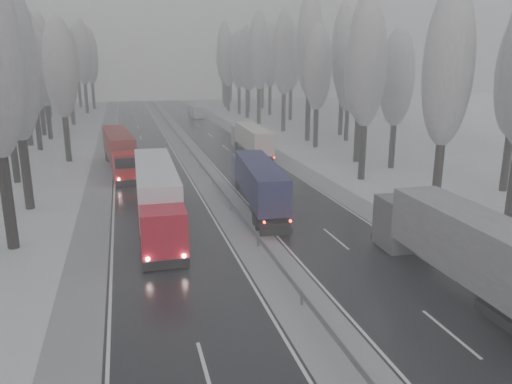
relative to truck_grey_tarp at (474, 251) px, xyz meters
name	(u,v)px	position (x,y,z in m)	size (l,w,h in m)	color
ground	(336,352)	(-8.20, -2.68, -2.46)	(260.00, 260.00, 0.00)	white
carriageway_right	(262,178)	(-2.95, 27.32, -2.45)	(7.50, 200.00, 0.03)	black
carriageway_left	(154,184)	(-13.45, 27.32, -2.45)	(7.50, 200.00, 0.03)	black
median_slush	(209,181)	(-8.20, 27.32, -2.44)	(3.00, 200.00, 0.04)	#909498
shoulder_right	(309,175)	(2.00, 27.32, -2.44)	(2.40, 200.00, 0.04)	#909498
shoulder_left	(99,188)	(-18.40, 27.32, -2.44)	(2.40, 200.00, 0.04)	#909498
median_guardrail	(209,175)	(-8.20, 27.31, -1.87)	(0.12, 200.00, 0.76)	slate
tree_16	(448,69)	(6.84, 12.99, 8.20)	(3.60, 3.60, 16.53)	black
tree_18	(367,66)	(6.31, 24.35, 8.24)	(3.60, 3.60, 16.58)	black
tree_19	(397,79)	(11.82, 28.35, 6.95)	(3.60, 3.60, 14.57)	black
tree_20	(361,71)	(9.70, 32.48, 7.68)	(3.60, 3.60, 15.71)	black
tree_21	(363,54)	(11.93, 36.48, 9.54)	(3.60, 3.60, 18.62)	black
tree_22	(318,68)	(8.82, 42.92, 7.78)	(3.60, 3.60, 15.86)	black
tree_23	(349,78)	(15.11, 46.92, 6.30)	(3.60, 3.60, 13.55)	black
tree_24	(310,46)	(9.70, 48.34, 10.72)	(3.60, 3.60, 20.49)	black
tree_25	(344,51)	(16.62, 52.34, 10.06)	(3.60, 3.60, 19.44)	black
tree_26	(284,54)	(9.37, 58.59, 9.64)	(3.60, 3.60, 18.78)	black
tree_27	(317,59)	(16.52, 62.59, 8.90)	(3.60, 3.60, 17.62)	black
tree_28	(259,52)	(8.14, 69.27, 10.17)	(3.60, 3.60, 19.62)	black
tree_29	(291,58)	(15.51, 73.27, 9.21)	(3.60, 3.60, 18.11)	black
tree_30	(247,59)	(8.37, 79.02, 9.05)	(3.60, 3.60, 17.86)	black
tree_31	(270,56)	(14.28, 83.02, 9.51)	(3.60, 3.60, 18.58)	black
tree_32	(239,60)	(8.43, 86.53, 8.72)	(3.60, 3.60, 17.33)	black
tree_33	(249,69)	(11.57, 90.53, 6.80)	(3.60, 3.60, 14.33)	black
tree_34	(228,59)	(7.54, 93.64, 8.91)	(3.60, 3.60, 17.63)	black
tree_35	(263,58)	(16.75, 97.64, 9.30)	(3.60, 3.60, 18.25)	black
tree_36	(225,52)	(8.84, 103.48, 10.56)	(3.60, 3.60, 20.23)	black
tree_37	(249,63)	(15.82, 107.48, 8.10)	(3.60, 3.60, 16.37)	black
tree_38	(223,59)	(10.53, 114.05, 9.12)	(3.60, 3.60, 17.97)	black
tree_39	(230,63)	(13.35, 118.05, 7.99)	(3.60, 3.60, 16.19)	black
tree_58	(13,62)	(-23.32, 21.88, 8.64)	(3.60, 3.60, 17.21)	black
tree_60	(5,79)	(-25.94, 31.52, 7.13)	(3.60, 3.60, 14.84)	black
tree_62	(60,69)	(-22.14, 41.05, 7.89)	(3.60, 3.60, 16.04)	black
tree_64	(32,71)	(-26.46, 50.03, 7.49)	(3.60, 3.60, 15.42)	black
tree_65	(20,50)	(-28.25, 54.03, 10.08)	(3.60, 3.60, 19.48)	black
tree_66	(44,70)	(-26.35, 59.67, 7.37)	(3.60, 3.60, 15.23)	black
tree_67	(37,62)	(-27.74, 63.67, 8.56)	(3.60, 3.60, 17.09)	black
tree_68	(60,63)	(-24.78, 66.43, 8.28)	(3.60, 3.60, 16.65)	black
tree_69	(30,52)	(-29.62, 70.43, 10.00)	(3.60, 3.60, 19.35)	black
tree_70	(68,61)	(-24.52, 76.51, 8.56)	(3.60, 3.60, 17.09)	black
tree_71	(41,52)	(-29.28, 80.51, 10.16)	(3.60, 3.60, 19.61)	black
tree_72	(59,68)	(-27.13, 85.85, 7.30)	(3.60, 3.60, 15.11)	black
tree_73	(45,61)	(-30.01, 89.85, 8.64)	(3.60, 3.60, 17.22)	black
tree_74	(82,53)	(-23.27, 96.65, 10.21)	(3.60, 3.60, 19.68)	black
tree_75	(39,56)	(-32.40, 100.65, 9.52)	(3.60, 3.60, 18.60)	black
tree_76	(90,57)	(-22.25, 106.04, 9.49)	(3.60, 3.60, 18.55)	black
tree_77	(67,69)	(-27.86, 110.04, 6.80)	(3.60, 3.60, 14.32)	black
tree_78	(76,54)	(-25.76, 112.63, 10.13)	(3.60, 3.60, 19.55)	black
tree_79	(66,61)	(-28.53, 116.63, 8.55)	(3.60, 3.60, 17.07)	black
truck_grey_tarp	(474,251)	(0.00, 0.00, 0.00)	(3.04, 16.54, 4.22)	#55555A
truck_blue_box	(258,180)	(-5.91, 17.92, -0.31)	(3.63, 14.54, 3.70)	navy
truck_cream_box	(251,138)	(-1.00, 39.03, -0.35)	(2.77, 14.17, 3.61)	#B5B0A0
box_truck_distant	(196,111)	(-1.54, 81.83, -1.20)	(2.27, 6.70, 2.47)	#A8A9AE
truck_red_white	(157,192)	(-13.92, 14.90, -0.01)	(2.86, 16.45, 4.20)	red
truck_red_red	(119,149)	(-16.41, 34.84, -0.20)	(3.73, 15.26, 3.88)	#BA0A0D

